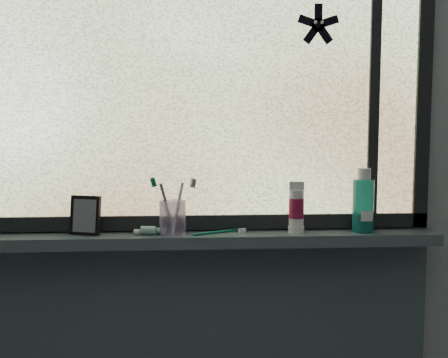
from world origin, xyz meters
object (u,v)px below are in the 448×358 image
at_px(mouthwash_bottle, 363,200).
at_px(toothbrush_cup, 173,218).
at_px(vanity_mirror, 85,215).
at_px(cream_tube, 296,206).

bearing_deg(mouthwash_bottle, toothbrush_cup, -179.15).
xyz_separation_m(toothbrush_cup, mouthwash_bottle, (0.65, 0.01, 0.05)).
xyz_separation_m(vanity_mirror, mouthwash_bottle, (0.94, -0.01, 0.04)).
bearing_deg(toothbrush_cup, vanity_mirror, 175.82).
bearing_deg(mouthwash_bottle, cream_tube, -178.97).
height_order(vanity_mirror, toothbrush_cup, vanity_mirror).
relative_size(vanity_mirror, cream_tube, 1.05).
bearing_deg(vanity_mirror, cream_tube, 16.62).
bearing_deg(cream_tube, toothbrush_cup, -179.25).
distance_m(mouthwash_bottle, cream_tube, 0.23).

